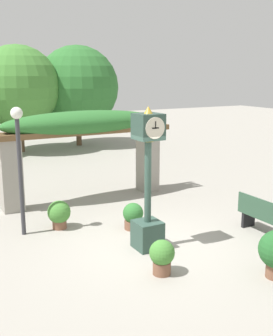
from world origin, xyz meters
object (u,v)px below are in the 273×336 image
object	(u,v)px
pedestal_clock	(148,185)
potted_plant_far_right	(133,216)
potted_plant_near_left	(162,256)
potted_plant_far_left	(59,214)
park_bench	(267,218)
lamp_post	(19,151)

from	to	relation	value
pedestal_clock	potted_plant_far_right	size ratio (longest dim) A/B	4.71
pedestal_clock	potted_plant_near_left	xyz separation A→B (m)	(-0.38, -1.19, -1.05)
pedestal_clock	potted_plant_far_right	xyz separation A→B (m)	(0.28, 1.18, -1.09)
potted_plant_far_right	potted_plant_far_left	bearing A→B (deg)	150.45
park_bench	potted_plant_near_left	bearing A→B (deg)	98.08
lamp_post	park_bench	bearing A→B (deg)	-29.75
pedestal_clock	potted_plant_far_left	distance (m)	2.66
pedestal_clock	park_bench	size ratio (longest dim) A/B	1.84
pedestal_clock	potted_plant_far_left	world-z (taller)	pedestal_clock
potted_plant_near_left	park_bench	size ratio (longest dim) A/B	0.41
potted_plant_near_left	park_bench	bearing A→B (deg)	8.08
pedestal_clock	potted_plant_far_left	size ratio (longest dim) A/B	4.39
pedestal_clock	park_bench	distance (m)	3.06
potted_plant_far_right	park_bench	distance (m)	3.17
pedestal_clock	potted_plant_near_left	size ratio (longest dim) A/B	4.53
potted_plant_far_left	lamp_post	world-z (taller)	lamp_post
pedestal_clock	lamp_post	distance (m)	3.09
pedestal_clock	lamp_post	xyz separation A→B (m)	(-2.17, 2.11, 0.59)
potted_plant_near_left	potted_plant_far_right	world-z (taller)	potted_plant_near_left
potted_plant_far_left	lamp_post	size ratio (longest dim) A/B	0.23
potted_plant_far_left	park_bench	world-z (taller)	park_bench
pedestal_clock	lamp_post	bearing A→B (deg)	135.87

